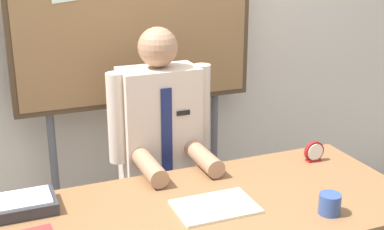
{
  "coord_description": "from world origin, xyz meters",
  "views": [
    {
      "loc": [
        -0.83,
        -1.81,
        1.83
      ],
      "look_at": [
        0.0,
        0.19,
        1.11
      ],
      "focal_mm": 49.32,
      "sensor_mm": 36.0,
      "label": 1
    }
  ],
  "objects": [
    {
      "name": "coffee_mug",
      "position": [
        0.43,
        -0.24,
        0.8
      ],
      "size": [
        0.09,
        0.09,
        0.09
      ],
      "primitive_type": "cylinder",
      "color": "#334C8C",
      "rests_on": "desk"
    },
    {
      "name": "desk_clock",
      "position": [
        0.69,
        0.24,
        0.81
      ],
      "size": [
        0.11,
        0.04,
        0.11
      ],
      "color": "maroon",
      "rests_on": "desk"
    },
    {
      "name": "open_notebook",
      "position": [
        0.02,
        -0.02,
        0.77
      ],
      "size": [
        0.34,
        0.24,
        0.01
      ],
      "primitive_type": "cube",
      "rotation": [
        0.0,
        0.0,
        -0.02
      ],
      "color": "#F4EFCC",
      "rests_on": "desk"
    },
    {
      "name": "paper_tray",
      "position": [
        -0.73,
        0.27,
        0.79
      ],
      "size": [
        0.26,
        0.2,
        0.06
      ],
      "color": "#333338",
      "rests_on": "desk"
    },
    {
      "name": "person",
      "position": [
        0.0,
        0.62,
        0.66
      ],
      "size": [
        0.55,
        0.56,
        1.43
      ],
      "color": "#2D2D33",
      "rests_on": "ground_plane"
    },
    {
      "name": "desk",
      "position": [
        0.0,
        0.0,
        0.67
      ],
      "size": [
        1.81,
        0.81,
        0.76
      ],
      "color": "brown",
      "rests_on": "ground_plane"
    },
    {
      "name": "bulletin_board",
      "position": [
        0.0,
        1.0,
        1.39
      ],
      "size": [
        1.38,
        0.09,
        1.91
      ],
      "color": "#4C3823",
      "rests_on": "ground_plane"
    },
    {
      "name": "back_wall",
      "position": [
        0.0,
        1.21,
        1.35
      ],
      "size": [
        6.4,
        0.08,
        2.7
      ],
      "primitive_type": "cube",
      "color": "beige",
      "rests_on": "ground_plane"
    }
  ]
}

